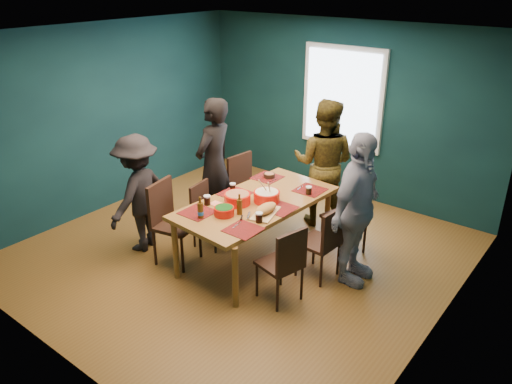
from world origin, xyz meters
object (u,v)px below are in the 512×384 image
person_back (324,163)px  bowl_salad (237,198)px  chair_left_far (245,184)px  dining_table (257,206)px  chair_left_mid (206,210)px  chair_right_mid (325,238)px  chair_right_near (285,260)px  bowl_herbs (224,211)px  person_near_left (138,194)px  chair_left_near (169,216)px  bowl_dumpling (267,196)px  person_right (356,210)px  person_far_left (214,166)px  cutting_board (265,210)px  chair_right_far (350,213)px

person_back → bowl_salad: person_back is taller
chair_left_far → bowl_salad: bearing=-49.3°
dining_table → person_back: bearing=88.6°
chair_left_mid → chair_right_mid: (1.64, 0.24, 0.04)m
person_back → chair_right_near: bearing=92.2°
chair_left_far → bowl_herbs: size_ratio=4.27×
person_near_left → bowl_salad: size_ratio=4.83×
chair_left_near → bowl_herbs: size_ratio=4.45×
chair_right_mid → bowl_dumpling: size_ratio=2.87×
person_right → person_far_left: bearing=87.4°
chair_right_near → bowl_dumpling: size_ratio=2.83×
chair_right_mid → bowl_salad: 1.13m
chair_right_mid → dining_table: bearing=-169.7°
bowl_dumpling → cutting_board: 0.34m
bowl_salad → cutting_board: size_ratio=0.56×
person_right → chair_left_mid: bearing=99.8°
person_back → person_near_left: 2.52m
chair_left_near → person_far_left: (-0.15, 0.99, 0.32)m
person_far_left → cutting_board: (1.25, -0.51, -0.09)m
chair_right_far → person_right: bearing=-40.9°
chair_right_near → bowl_salad: (-0.95, 0.35, 0.33)m
chair_left_near → chair_right_far: bearing=28.9°
chair_left_near → person_back: 2.26m
chair_right_mid → chair_right_near: 0.67m
chair_right_near → chair_left_far: bearing=155.4°
bowl_herbs → bowl_salad: bearing=103.2°
chair_right_near → person_right: size_ratio=0.50×
bowl_dumpling → person_far_left: bearing=167.9°
person_far_left → person_back: (1.08, 1.05, -0.03)m
dining_table → bowl_dumpling: 0.19m
chair_left_near → bowl_salad: 0.87m
person_near_left → cutting_board: person_near_left is taller
chair_right_mid → bowl_herbs: 1.19m
chair_right_far → bowl_herbs: chair_right_far is taller
dining_table → person_near_left: 1.51m
bowl_salad → chair_left_mid: bearing=173.3°
person_back → bowl_herbs: (-0.19, -1.86, -0.06)m
bowl_salad → bowl_dumpling: bowl_dumpling is taller
person_far_left → person_right: size_ratio=1.03×
chair_left_far → bowl_dumpling: 1.08m
chair_left_mid → bowl_dumpling: size_ratio=2.66×
person_near_left → bowl_salad: (1.20, 0.52, 0.09)m
person_far_left → person_back: bearing=126.5°
chair_left_far → person_right: 1.97m
chair_right_near → bowl_herbs: chair_right_near is taller
bowl_salad → bowl_dumpling: (0.24, 0.26, 0.00)m
bowl_salad → bowl_dumpling: size_ratio=0.99×
chair_left_far → chair_left_mid: bearing=-83.7°
chair_right_mid → cutting_board: chair_right_mid is taller
chair_right_far → chair_right_mid: 0.66m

